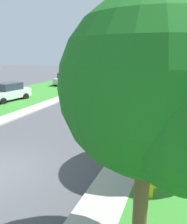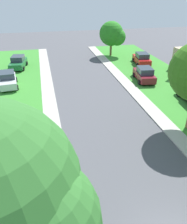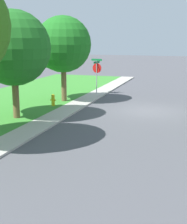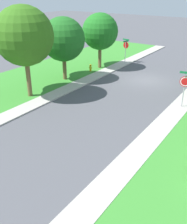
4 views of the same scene
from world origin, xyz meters
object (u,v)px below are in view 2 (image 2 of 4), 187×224
(car_maroon_kerbside_mid, at_px, (144,74))
(tree_sidewalk_mid, at_px, (113,35))
(car_silver_far_down_street, at_px, (8,80))
(car_green_across_road, at_px, (18,62))
(car_red_driveway_right, at_px, (142,59))
(stop_sign_far_corner, at_px, (57,168))
(tree_corner_large, at_px, (1,199))

(car_maroon_kerbside_mid, distance_m, tree_sidewalk_mid, 12.71)
(car_maroon_kerbside_mid, distance_m, car_silver_far_down_street, 16.26)
(car_green_across_road, bearing_deg, car_red_driveway_right, -6.65)
(car_maroon_kerbside_mid, height_order, car_red_driveway_right, same)
(car_red_driveway_right, bearing_deg, car_silver_far_down_street, -164.99)
(stop_sign_far_corner, height_order, car_silver_far_down_street, stop_sign_far_corner)
(stop_sign_far_corner, relative_size, car_maroon_kerbside_mid, 0.62)
(tree_corner_large, relative_size, tree_sidewalk_mid, 1.42)
(car_green_across_road, bearing_deg, tree_sidewalk_mid, 13.75)
(tree_sidewalk_mid, bearing_deg, tree_corner_large, -111.92)
(stop_sign_far_corner, distance_m, car_red_driveway_right, 26.73)
(stop_sign_far_corner, xyz_separation_m, tree_sidewalk_mid, (11.51, 28.27, 1.62))
(stop_sign_far_corner, height_order, tree_corner_large, tree_corner_large)
(car_maroon_kerbside_mid, relative_size, tree_corner_large, 0.57)
(stop_sign_far_corner, height_order, car_red_driveway_right, stop_sign_far_corner)
(car_maroon_kerbside_mid, bearing_deg, tree_sidewalk_mid, 91.80)
(car_red_driveway_right, bearing_deg, car_maroon_kerbside_mid, -110.38)
(stop_sign_far_corner, xyz_separation_m, car_red_driveway_right, (14.38, 22.51, -1.01))
(car_maroon_kerbside_mid, height_order, car_silver_far_down_street, same)
(stop_sign_far_corner, height_order, tree_sidewalk_mid, tree_sidewalk_mid)
(stop_sign_far_corner, bearing_deg, car_red_driveway_right, 57.43)
(stop_sign_far_corner, distance_m, tree_corner_large, 5.84)
(car_maroon_kerbside_mid, bearing_deg, car_silver_far_down_street, 174.11)
(car_maroon_kerbside_mid, xyz_separation_m, car_silver_far_down_street, (-16.17, 1.67, 0.00))
(car_silver_far_down_street, bearing_deg, stop_sign_far_corner, -76.29)
(car_red_driveway_right, distance_m, tree_sidewalk_mid, 6.96)
(car_silver_far_down_street, xyz_separation_m, tree_corner_large, (2.56, -22.09, 4.20))
(tree_sidewalk_mid, bearing_deg, car_maroon_kerbside_mid, -88.20)
(car_silver_far_down_street, xyz_separation_m, car_green_across_road, (0.75, 7.09, 0.00))
(car_green_across_road, xyz_separation_m, tree_corner_large, (1.81, -29.18, 4.20))
(car_maroon_kerbside_mid, relative_size, car_red_driveway_right, 1.00)
(car_maroon_kerbside_mid, distance_m, car_red_driveway_right, 7.11)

